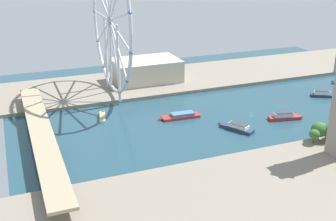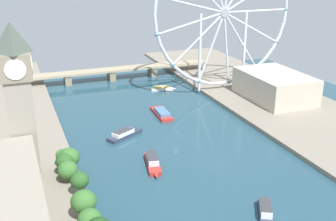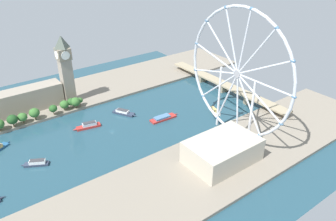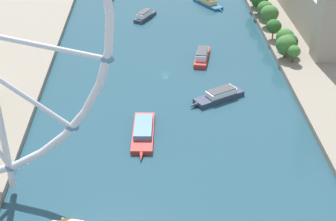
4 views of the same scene
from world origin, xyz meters
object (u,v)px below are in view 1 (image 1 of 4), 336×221
tour_boat_0 (285,116)px  river_bridge (42,135)px  ferris_wheel (110,21)px  tour_boat_6 (237,127)px  tour_boat_2 (181,116)px  riverside_hall (146,70)px  tour_boat_5 (323,94)px  tour_boat_4 (102,116)px

tour_boat_0 → river_bridge: bearing=-175.1°
ferris_wheel → river_bridge: 126.05m
tour_boat_6 → tour_boat_2: bearing=9.0°
tour_boat_0 → tour_boat_6: 46.65m
ferris_wheel → riverside_hall: size_ratio=2.01×
riverside_hall → tour_boat_0: bearing=-151.4°
tour_boat_5 → tour_boat_0: bearing=-124.6°
tour_boat_5 → tour_boat_6: size_ratio=0.82×
ferris_wheel → riverside_hall: bearing=-56.6°
ferris_wheel → tour_boat_5: (-71.58, -180.46, -67.18)m
river_bridge → tour_boat_0: 188.05m
tour_boat_0 → tour_boat_2: size_ratio=0.84×
tour_boat_5 → ferris_wheel: bearing=-172.6°
tour_boat_2 → tour_boat_4: (22.64, 59.45, -0.04)m
river_bridge → riverside_hall: bearing=-46.1°
tour_boat_2 → tour_boat_6: tour_boat_6 is taller
tour_boat_2 → tour_boat_5: (-0.79, -143.24, 0.59)m
ferris_wheel → tour_boat_4: ferris_wheel is taller
riverside_hall → river_bridge: (-110.27, 114.57, -5.27)m
tour_boat_5 → tour_boat_6: bearing=-132.9°
riverside_hall → tour_boat_6: (-135.95, -25.63, -11.69)m
ferris_wheel → tour_boat_5: bearing=-111.6°
tour_boat_2 → tour_boat_6: 48.20m
tour_boat_2 → tour_boat_5: 143.24m
riverside_hall → river_bridge: 159.10m
river_bridge → tour_boat_2: 110.99m
tour_boat_0 → tour_boat_2: (33.79, 76.56, -0.75)m
tour_boat_2 → tour_boat_4: tour_boat_2 is taller
riverside_hall → tour_boat_4: riverside_hall is taller
ferris_wheel → riverside_hall: 74.81m
riverside_hall → tour_boat_4: 99.75m
ferris_wheel → tour_boat_0: (-104.59, -113.78, -67.02)m
river_bridge → tour_boat_4: bearing=-55.7°
river_bridge → tour_boat_2: river_bridge is taller
ferris_wheel → tour_boat_2: ferris_wheel is taller
ferris_wheel → tour_boat_6: 144.36m
ferris_wheel → tour_boat_4: 86.10m
tour_boat_0 → tour_boat_4: bearing=169.0°
river_bridge → tour_boat_0: size_ratio=6.48×
river_bridge → tour_boat_2: size_ratio=5.45×
tour_boat_2 → riverside_hall: bearing=-89.9°
tour_boat_2 → tour_boat_6: size_ratio=1.24×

